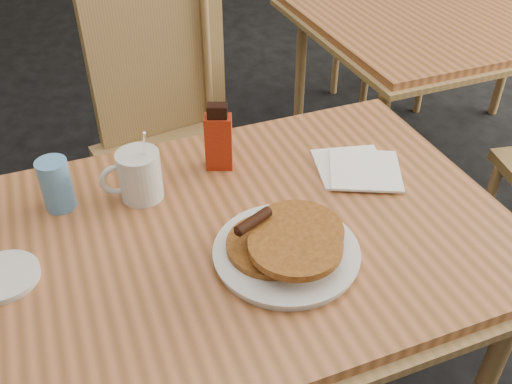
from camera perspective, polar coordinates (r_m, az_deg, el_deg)
main_table at (r=1.20m, az=-2.14°, el=-5.41°), size 1.21×0.85×0.75m
neighbor_table at (r=2.45m, az=20.85°, el=15.98°), size 1.38×0.97×0.75m
chair_main_far at (r=1.86m, az=-8.64°, el=7.15°), size 0.53×0.53×0.99m
pancake_plate at (r=1.09m, az=3.10°, el=-5.52°), size 0.28×0.28×0.08m
coffee_mug at (r=1.24m, az=-11.68°, el=1.69°), size 0.13×0.09×0.17m
syrup_bottle at (r=1.31m, az=-3.77°, el=5.31°), size 0.07×0.06×0.16m
napkin_stack at (r=1.35m, az=10.16°, el=2.35°), size 0.22×0.23×0.01m
blue_tumbler at (r=1.26m, az=-19.36°, el=0.72°), size 0.07×0.07×0.12m
side_saucer at (r=1.16m, az=-23.97°, el=-7.75°), size 0.14×0.14×0.01m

